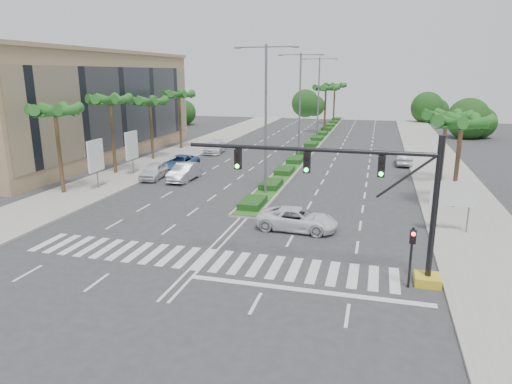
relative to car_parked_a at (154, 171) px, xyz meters
The scene contains 28 objects.
ground 20.80m from the car_parked_a, 55.42° to the right, with size 160.00×160.00×0.00m, color #333335.
footpath_right 27.16m from the car_parked_a, ahead, with size 6.00×120.00×0.15m, color gray.
footpath_left 4.51m from the car_parked_a, 139.69° to the left, with size 6.00×120.00×0.15m, color gray.
median 30.29m from the car_parked_a, 67.06° to the left, with size 2.20×75.00×0.20m, color gray.
median_grass 30.28m from the car_parked_a, 67.06° to the left, with size 1.80×75.00×0.04m, color #24581E.
building 17.55m from the car_parked_a, 147.97° to the left, with size 12.00×36.00×12.00m, color tan.
signal_gantry 27.28m from the car_parked_a, 39.09° to the right, with size 12.60×1.20×7.20m.
pedestrian_signal 28.64m from the car_parked_a, 38.46° to the right, with size 0.28×0.36×3.00m.
direction_sign 26.95m from the car_parked_a, 19.83° to the right, with size 2.70×0.11×3.40m.
billboard_near 6.19m from the car_parked_a, 117.82° to the right, with size 0.18×2.10×4.35m.
billboard_far 3.60m from the car_parked_a, 161.87° to the left, with size 0.18×2.10×4.35m.
palm_left_near 10.39m from the car_parked_a, 123.44° to the right, with size 4.57×4.68×7.55m.
palm_left_mid 7.93m from the car_parked_a, 169.35° to the left, with size 4.57×4.68×7.95m.
palm_left_far 11.58m from the car_parked_a, 117.88° to the left, with size 4.57×4.68×7.35m.
palm_left_end 18.57m from the car_parked_a, 105.56° to the left, with size 4.57×4.68×7.75m.
palm_right_near 27.04m from the car_parked_a, ahead, with size 4.57×4.68×7.05m.
palm_right_far 27.24m from the car_parked_a, 10.52° to the left, with size 4.57×4.68×6.75m.
palm_median_a 40.20m from the car_parked_a, 72.70° to the left, with size 4.57×4.68×8.05m.
palm_median_b 54.56m from the car_parked_a, 77.42° to the left, with size 4.57×4.68×8.05m.
streetlight_near 13.62m from the car_parked_a, 14.79° to the right, with size 5.10×0.25×12.00m.
streetlight_mid 18.49m from the car_parked_a, 47.51° to the left, with size 5.10×0.25×12.00m.
streetlight_far 31.78m from the car_parked_a, 67.78° to the left, with size 5.10×0.25×12.00m.
car_parked_a is the anchor object (origin of this frame).
car_parked_b 3.13m from the car_parked_a, ahead, with size 1.73×4.96×1.63m, color #AFAFB4.
car_parked_c 4.51m from the car_parked_a, 80.96° to the left, with size 2.51×5.44×1.51m, color #315B95.
car_parked_d 15.27m from the car_parked_a, 87.37° to the left, with size 2.09×5.15×1.50m, color white.
car_crossing 19.29m from the car_parked_a, 34.63° to the right, with size 2.39×5.19×1.44m, color white.
car_right 27.02m from the car_parked_a, 29.63° to the left, with size 1.62×4.64×1.53m, color #AEADB2.
Camera 1 is at (8.75, -21.60, 9.88)m, focal length 32.00 mm.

